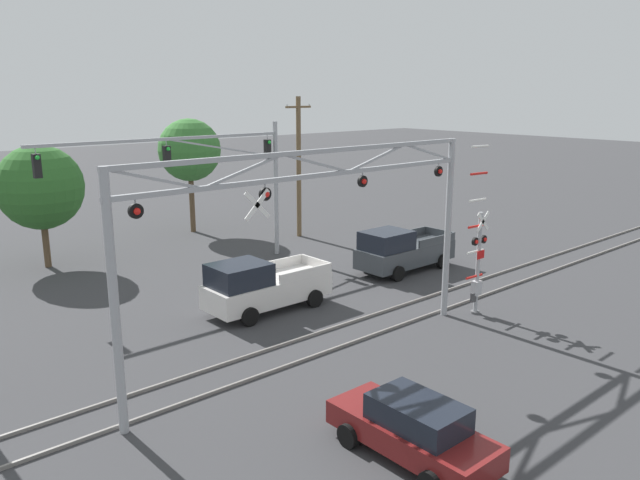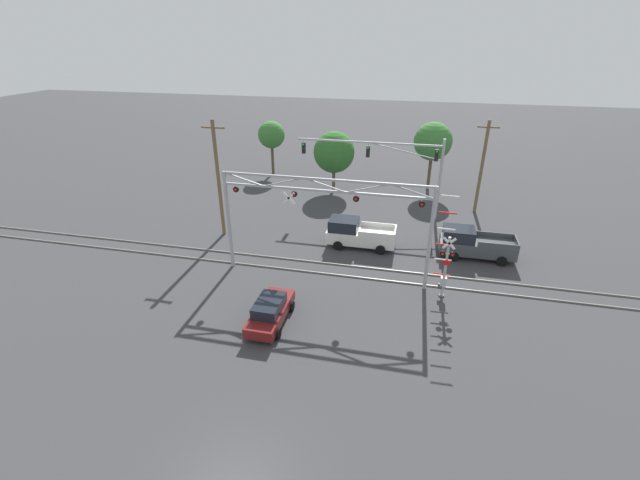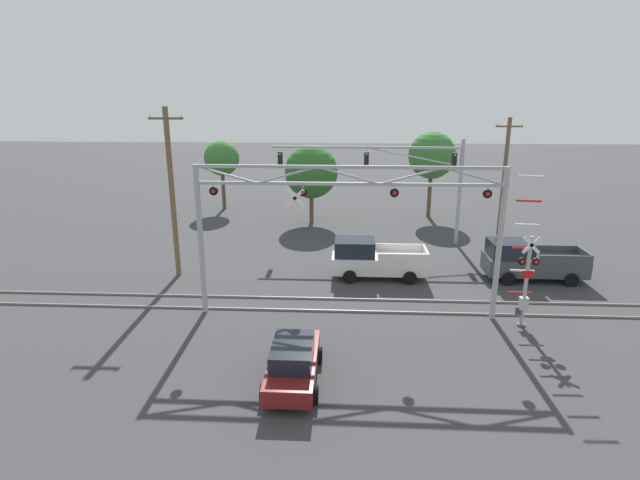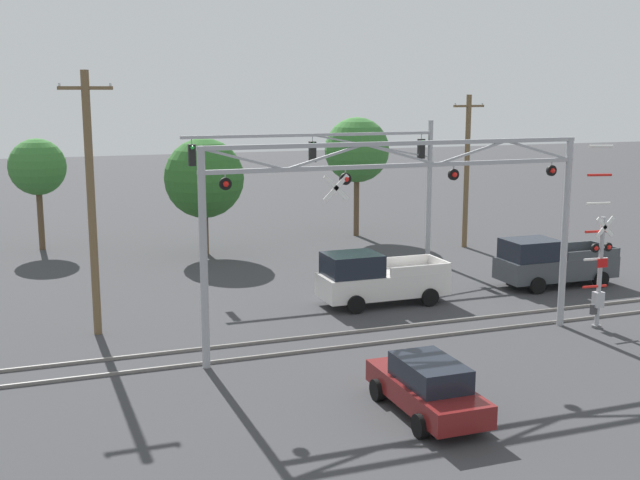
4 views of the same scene
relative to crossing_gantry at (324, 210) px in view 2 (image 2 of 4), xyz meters
name	(u,v)px [view 2 (image 2 of 4)]	position (x,y,z in m)	size (l,w,h in m)	color
rail_track_near	(325,274)	(0.01, 0.28, -4.72)	(80.00, 0.08, 0.10)	gray
rail_track_far	(330,263)	(0.01, 1.72, -4.72)	(80.00, 0.08, 0.10)	gray
crossing_gantry	(324,210)	(0.00, 0.00, 0.00)	(13.36, 0.28, 6.84)	#9EA0A5
crossing_signal_mast	(445,265)	(7.57, -0.72, -2.56)	(1.25, 0.35, 6.61)	#9EA0A5
traffic_signal_span	(401,162)	(4.02, 11.82, 0.16)	(12.46, 0.39, 7.01)	#9EA0A5
pickup_truck_lead	(357,234)	(1.45, 5.02, -3.73)	(5.14, 2.21, 2.14)	silver
pickup_truck_following	(473,244)	(9.85, 5.17, -3.73)	(5.26, 2.21, 2.14)	#3D4247
sedan_waiting	(270,311)	(-1.85, -5.62, -4.00)	(1.90, 4.28, 1.53)	maroon
utility_pole_left	(218,178)	(-9.38, 4.77, -0.05)	(1.80, 0.28, 9.13)	brown
utility_pole_right	(482,167)	(10.91, 14.26, -0.51)	(1.80, 0.28, 8.23)	brown
background_tree_beyond_span	(271,135)	(-10.82, 21.53, -0.33)	(3.00, 3.00, 5.97)	brown
background_tree_far_left_verge	(334,152)	(-2.80, 17.24, -0.77)	(4.12, 4.12, 6.06)	brown
background_tree_far_right_verge	(433,142)	(6.72, 19.56, 0.26)	(3.77, 3.77, 6.94)	brown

